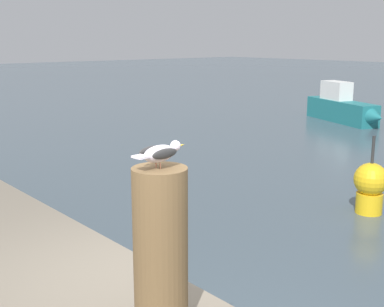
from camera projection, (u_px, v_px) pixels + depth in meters
name	position (u px, v px, depth m)	size (l,w,h in m)	color
mooring_post	(161.00, 249.00, 3.14)	(0.33, 0.33, 1.01)	brown
seagull	(160.00, 153.00, 3.01)	(0.17, 0.39, 0.14)	tan
boat_teal	(344.00, 108.00, 18.27)	(3.81, 2.00, 1.40)	#1E7075
channel_buoy	(370.00, 186.00, 8.68)	(0.56, 0.56, 1.33)	yellow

